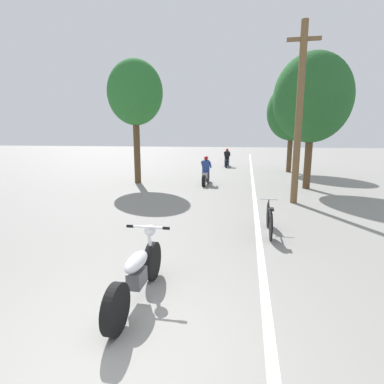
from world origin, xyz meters
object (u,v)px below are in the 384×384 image
(motorcycle_foreground, at_px, (138,273))
(roadside_tree_right_far, at_px, (292,112))
(bicycle_parked, at_px, (269,219))
(motorcycle_rider_lead, at_px, (206,174))
(motorcycle_rider_far, at_px, (227,160))
(utility_pole, at_px, (299,113))
(roadside_tree_right_near, at_px, (312,98))
(roadside_tree_left, at_px, (135,93))

(motorcycle_foreground, bearing_deg, roadside_tree_right_far, 75.76)
(roadside_tree_right_far, bearing_deg, bicycle_parked, -99.18)
(roadside_tree_right_far, height_order, bicycle_parked, roadside_tree_right_far)
(motorcycle_rider_lead, distance_m, motorcycle_rider_far, 8.69)
(utility_pole, xyz_separation_m, motorcycle_rider_lead, (-3.71, 3.60, -2.63))
(motorcycle_foreground, bearing_deg, roadside_tree_right_near, 67.92)
(roadside_tree_right_far, xyz_separation_m, motorcycle_foreground, (-4.27, -16.82, -3.45))
(motorcycle_foreground, bearing_deg, roadside_tree_left, 110.50)
(utility_pole, bearing_deg, motorcycle_foreground, -114.08)
(roadside_tree_right_near, distance_m, motorcycle_rider_far, 10.58)
(motorcycle_rider_far, bearing_deg, utility_pole, -75.18)
(utility_pole, xyz_separation_m, bicycle_parked, (-1.11, -3.71, -2.80))
(motorcycle_foreground, bearing_deg, bicycle_parked, 58.98)
(roadside_tree_right_near, relative_size, motorcycle_rider_lead, 2.92)
(motorcycle_foreground, distance_m, motorcycle_rider_lead, 10.84)
(roadside_tree_left, height_order, motorcycle_rider_far, roadside_tree_left)
(motorcycle_rider_lead, height_order, motorcycle_rider_far, motorcycle_rider_far)
(roadside_tree_right_near, height_order, motorcycle_foreground, roadside_tree_right_near)
(roadside_tree_left, xyz_separation_m, motorcycle_rider_far, (3.95, 8.92, -3.89))
(roadside_tree_right_near, height_order, motorcycle_rider_lead, roadside_tree_right_near)
(utility_pole, relative_size, motorcycle_foreground, 2.93)
(utility_pole, bearing_deg, roadside_tree_right_near, 72.61)
(motorcycle_rider_lead, height_order, bicycle_parked, motorcycle_rider_lead)
(roadside_tree_left, relative_size, motorcycle_rider_lead, 2.95)
(motorcycle_rider_far, bearing_deg, roadside_tree_right_far, -32.10)
(roadside_tree_left, bearing_deg, roadside_tree_right_near, -0.87)
(utility_pole, bearing_deg, motorcycle_rider_far, 104.82)
(roadside_tree_right_far, bearing_deg, motorcycle_rider_lead, -128.38)
(utility_pole, xyz_separation_m, motorcycle_rider_far, (-3.25, 12.27, -2.63))
(motorcycle_foreground, height_order, motorcycle_rider_lead, motorcycle_rider_lead)
(roadside_tree_right_near, relative_size, roadside_tree_right_far, 1.04)
(motorcycle_rider_lead, bearing_deg, utility_pole, -44.10)
(utility_pole, distance_m, roadside_tree_right_far, 9.67)
(utility_pole, height_order, motorcycle_rider_far, utility_pole)
(roadside_tree_right_far, distance_m, motorcycle_foreground, 17.70)
(utility_pole, bearing_deg, motorcycle_rider_lead, 135.90)
(roadside_tree_left, xyz_separation_m, motorcycle_foreground, (3.96, -10.59, -3.99))
(roadside_tree_right_far, distance_m, motorcycle_rider_lead, 8.34)
(motorcycle_rider_lead, bearing_deg, roadside_tree_left, -175.98)
(utility_pole, bearing_deg, bicycle_parked, -106.71)
(utility_pole, relative_size, bicycle_parked, 3.54)
(roadside_tree_right_near, xyz_separation_m, bicycle_parked, (-2.12, -6.94, -3.64))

